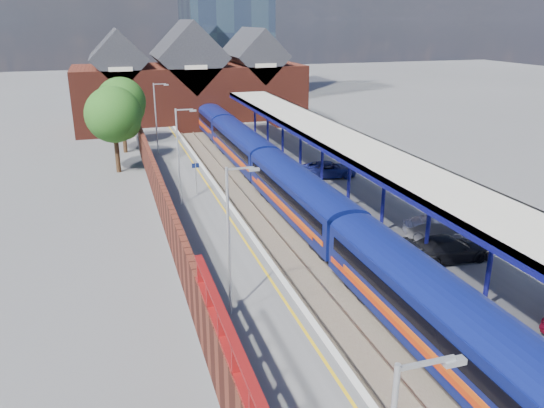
{
  "coord_description": "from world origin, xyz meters",
  "views": [
    {
      "loc": [
        -11.04,
        -14.97,
        13.86
      ],
      "look_at": [
        -1.48,
        15.7,
        2.6
      ],
      "focal_mm": 35.0,
      "sensor_mm": 36.0,
      "label": 1
    }
  ],
  "objects": [
    {
      "name": "ground",
      "position": [
        0.0,
        30.0,
        0.0
      ],
      "size": [
        240.0,
        240.0,
        0.0
      ],
      "primitive_type": "plane",
      "color": "#5B5B5E",
      "rests_on": "ground"
    },
    {
      "name": "ballast_bed",
      "position": [
        0.0,
        20.0,
        0.03
      ],
      "size": [
        6.0,
        76.0,
        0.06
      ],
      "primitive_type": "cube",
      "color": "#473D33",
      "rests_on": "ground"
    },
    {
      "name": "rails",
      "position": [
        0.0,
        20.0,
        0.12
      ],
      "size": [
        4.51,
        76.0,
        0.14
      ],
      "color": "slate",
      "rests_on": "ground"
    },
    {
      "name": "left_platform",
      "position": [
        -5.5,
        20.0,
        0.5
      ],
      "size": [
        5.0,
        76.0,
        1.0
      ],
      "primitive_type": "cube",
      "color": "#565659",
      "rests_on": "ground"
    },
    {
      "name": "right_platform",
      "position": [
        6.0,
        20.0,
        0.5
      ],
      "size": [
        6.0,
        76.0,
        1.0
      ],
      "primitive_type": "cube",
      "color": "#565659",
      "rests_on": "ground"
    },
    {
      "name": "coping_left",
      "position": [
        -3.15,
        20.0,
        1.02
      ],
      "size": [
        0.3,
        76.0,
        0.05
      ],
      "primitive_type": "cube",
      "color": "silver",
      "rests_on": "left_platform"
    },
    {
      "name": "coping_right",
      "position": [
        3.15,
        20.0,
        1.02
      ],
      "size": [
        0.3,
        76.0,
        0.05
      ],
      "primitive_type": "cube",
      "color": "silver",
      "rests_on": "right_platform"
    },
    {
      "name": "yellow_line",
      "position": [
        -3.75,
        20.0,
        1.01
      ],
      "size": [
        0.14,
        76.0,
        0.01
      ],
      "primitive_type": "cube",
      "color": "yellow",
      "rests_on": "left_platform"
    },
    {
      "name": "train",
      "position": [
        1.49,
        26.7,
        2.12
      ],
      "size": [
        2.9,
        65.91,
        3.45
      ],
      "color": "navy",
      "rests_on": "ground"
    },
    {
      "name": "canopy",
      "position": [
        5.48,
        21.95,
        5.25
      ],
      "size": [
        4.5,
        52.0,
        4.48
      ],
      "color": "#10105E",
      "rests_on": "right_platform"
    },
    {
      "name": "lamp_post_b",
      "position": [
        -6.36,
        6.0,
        4.99
      ],
      "size": [
        1.48,
        0.18,
        7.0
      ],
      "color": "#A5A8AA",
      "rests_on": "left_platform"
    },
    {
      "name": "lamp_post_c",
      "position": [
        -6.36,
        22.0,
        4.99
      ],
      "size": [
        1.48,
        0.18,
        7.0
      ],
      "color": "#A5A8AA",
      "rests_on": "left_platform"
    },
    {
      "name": "lamp_post_d",
      "position": [
        -6.36,
        38.0,
        4.99
      ],
      "size": [
        1.48,
        0.18,
        7.0
      ],
      "color": "#A5A8AA",
      "rests_on": "left_platform"
    },
    {
      "name": "platform_sign",
      "position": [
        -5.0,
        24.0,
        2.69
      ],
      "size": [
        0.55,
        0.08,
        2.5
      ],
      "color": "#A5A8AA",
      "rests_on": "left_platform"
    },
    {
      "name": "brick_wall",
      "position": [
        -8.1,
        13.54,
        2.45
      ],
      "size": [
        0.35,
        50.0,
        3.86
      ],
      "color": "#592117",
      "rests_on": "left_platform"
    },
    {
      "name": "station_building",
      "position": [
        0.0,
        58.0,
        5.45
      ],
      "size": [
        30.0,
        12.12,
        13.78
      ],
      "color": "#592117",
      "rests_on": "ground"
    },
    {
      "name": "tree_near",
      "position": [
        -10.35,
        35.91,
        5.35
      ],
      "size": [
        5.2,
        5.2,
        8.1
      ],
      "color": "#382314",
      "rests_on": "ground"
    },
    {
      "name": "tree_far",
      "position": [
        -9.35,
        43.91,
        5.35
      ],
      "size": [
        5.2,
        5.2,
        8.1
      ],
      "color": "#382314",
      "rests_on": "ground"
    },
    {
      "name": "parked_car_silver",
      "position": [
        7.65,
        10.91,
        1.65
      ],
      "size": [
        4.21,
        2.68,
        1.31
      ],
      "primitive_type": "imported",
      "rotation": [
        0.0,
        0.0,
        1.22
      ],
      "color": "#B0AFB4",
      "rests_on": "right_platform"
    },
    {
      "name": "parked_car_dark",
      "position": [
        6.45,
        8.01,
        1.7
      ],
      "size": [
        4.88,
        2.08,
        1.4
      ],
      "primitive_type": "imported",
      "rotation": [
        0.0,
        0.0,
        1.55
      ],
      "color": "black",
      "rests_on": "right_platform"
    },
    {
      "name": "parked_car_blue",
      "position": [
        6.63,
        25.39,
        1.67
      ],
      "size": [
        5.12,
        3.0,
        1.34
      ],
      "primitive_type": "imported",
      "rotation": [
        0.0,
        0.0,
        1.4
      ],
      "color": "navy",
      "rests_on": "right_platform"
    }
  ]
}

